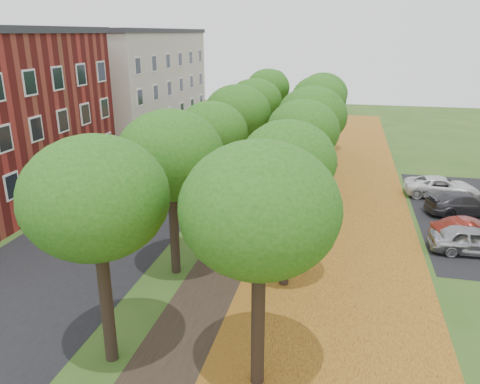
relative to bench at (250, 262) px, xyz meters
The scene contains 12 objects.
ground 6.84m from the bench, 98.34° to the right, with size 120.00×120.00×0.00m, color #2D4C19.
street_asphalt 11.84m from the bench, 135.83° to the left, with size 8.00×70.00×0.01m, color black.
footpath 8.32m from the bench, 96.85° to the left, with size 3.20×70.00×0.01m, color black.
leaf_verge 9.18m from the bench, 64.07° to the left, with size 7.50×70.00×0.01m, color #B87D22.
tree_row_west 10.02m from the bench, 111.15° to the left, with size 4.04×34.04×6.90m.
tree_row_east 9.64m from the bench, 78.95° to the left, with size 4.04×34.04×6.90m.
building_cream 32.18m from the bench, 124.43° to the left, with size 10.30×20.30×10.40m.
bench is the anchor object (origin of this frame).
car_silver 10.81m from the bench, 22.20° to the left, with size 1.60×3.97×1.35m, color #A09FA4.
car_red 11.47m from the bench, 27.07° to the left, with size 1.32×3.79×1.25m, color maroon.
car_grey 14.32m from the bench, 41.43° to the left, with size 1.80×4.42×1.28m, color #36363B.
car_white 16.05m from the bench, 51.42° to the left, with size 2.10×4.56×1.27m, color silver.
Camera 1 is at (4.65, -11.41, 10.05)m, focal length 35.00 mm.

